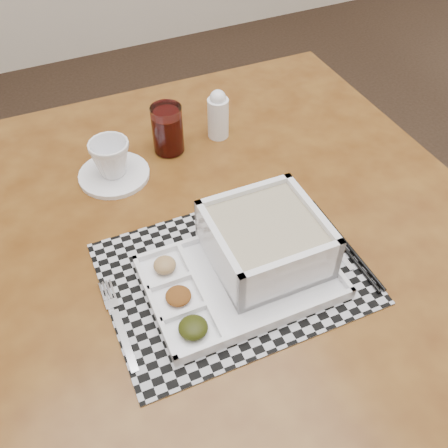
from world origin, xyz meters
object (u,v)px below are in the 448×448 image
(dining_table, at_px, (209,262))
(creamer_bottle, at_px, (218,115))
(serving_tray, at_px, (258,251))
(cup, at_px, (111,158))
(juice_glass, at_px, (168,131))

(dining_table, xyz_separation_m, creamer_bottle, (0.15, 0.28, 0.14))
(serving_tray, distance_m, creamer_bottle, 0.40)
(creamer_bottle, bearing_deg, cup, -171.27)
(juice_glass, bearing_deg, creamer_bottle, 1.98)
(serving_tray, bearing_deg, creamer_bottle, 75.23)
(serving_tray, distance_m, juice_glass, 0.38)
(serving_tray, bearing_deg, dining_table, 112.72)
(dining_table, bearing_deg, serving_tray, -67.28)
(juice_glass, bearing_deg, serving_tray, -86.90)
(dining_table, distance_m, cup, 0.29)
(cup, bearing_deg, dining_table, -70.69)
(dining_table, xyz_separation_m, juice_glass, (0.03, 0.27, 0.14))
(serving_tray, bearing_deg, cup, 114.66)
(serving_tray, bearing_deg, juice_glass, 93.10)
(dining_table, relative_size, creamer_bottle, 9.58)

